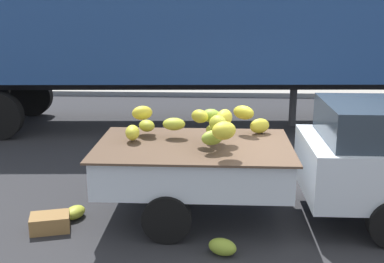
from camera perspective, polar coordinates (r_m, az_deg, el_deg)
ground at (r=7.32m, az=11.59°, el=-9.71°), size 220.00×220.00×0.00m
curb_strip at (r=16.35m, az=6.78°, el=4.50°), size 80.00×0.80×0.16m
pickup_truck at (r=7.06m, az=15.85°, el=-3.19°), size 4.85×1.84×1.70m
semi_trailer at (r=11.90m, az=-4.14°, el=12.63°), size 12.12×3.23×3.95m
fallen_banana_bunch_near_tailgate at (r=7.28m, az=-13.62°, el=-9.23°), size 0.35×0.43×0.17m
fallen_banana_bunch_by_wheel at (r=6.14m, az=3.60°, el=-13.39°), size 0.42×0.34×0.21m
produce_crate at (r=6.99m, az=-16.36°, el=-10.24°), size 0.60×0.49×0.23m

